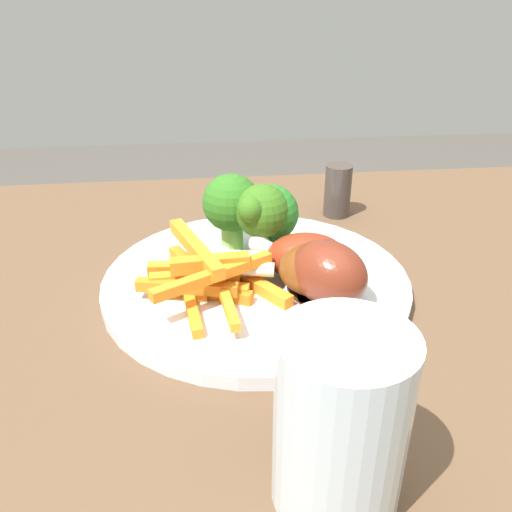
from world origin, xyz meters
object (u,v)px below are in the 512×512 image
(chicken_drumstick_extra, at_px, (300,257))
(dining_table, at_px, (247,426))
(broccoli_floret_front, at_px, (262,211))
(broccoli_floret_middle, at_px, (231,205))
(dinner_plate, at_px, (256,282))
(chicken_drumstick_near, at_px, (314,270))
(water_glass, at_px, (341,422))
(chicken_drumstick_far, at_px, (324,271))
(pepper_shaker, at_px, (338,190))
(carrot_fries_pile, at_px, (207,275))
(broccoli_floret_back, at_px, (268,213))

(chicken_drumstick_extra, bearing_deg, dining_table, 27.86)
(broccoli_floret_front, bearing_deg, broccoli_floret_middle, -36.79)
(dinner_plate, bearing_deg, chicken_drumstick_near, 143.90)
(chicken_drumstick_near, height_order, water_glass, water_glass)
(chicken_drumstick_far, xyz_separation_m, chicken_drumstick_extra, (0.01, -0.03, -0.00))
(broccoli_floret_front, xyz_separation_m, chicken_drumstick_extra, (-0.03, 0.04, -0.03))
(dining_table, height_order, pepper_shaker, pepper_shaker)
(chicken_drumstick_extra, bearing_deg, chicken_drumstick_near, 103.64)
(chicken_drumstick_far, relative_size, pepper_shaker, 1.93)
(carrot_fries_pile, bearing_deg, chicken_drumstick_near, 171.72)
(dining_table, distance_m, chicken_drumstick_far, 0.18)
(dinner_plate, height_order, carrot_fries_pile, carrot_fries_pile)
(broccoli_floret_back, height_order, chicken_drumstick_extra, broccoli_floret_back)
(dining_table, xyz_separation_m, broccoli_floret_back, (-0.03, -0.07, 0.19))
(broccoli_floret_back, distance_m, water_glass, 0.26)
(broccoli_floret_middle, bearing_deg, carrot_fries_pile, 70.68)
(dining_table, bearing_deg, water_glass, 99.58)
(carrot_fries_pile, xyz_separation_m, chicken_drumstick_extra, (-0.08, -0.01, 0.01))
(dinner_plate, bearing_deg, broccoli_floret_back, -110.60)
(broccoli_floret_middle, height_order, chicken_drumstick_near, broccoli_floret_middle)
(dinner_plate, bearing_deg, chicken_drumstick_extra, 170.32)
(broccoli_floret_middle, bearing_deg, broccoli_floret_back, 159.89)
(dining_table, relative_size, broccoli_floret_back, 14.03)
(broccoli_floret_back, bearing_deg, chicken_drumstick_far, 113.16)
(broccoli_floret_back, distance_m, chicken_drumstick_far, 0.09)
(dining_table, xyz_separation_m, broccoli_floret_middle, (0.01, -0.08, 0.19))
(water_glass, bearing_deg, dinner_plate, -85.00)
(chicken_drumstick_far, distance_m, pepper_shaker, 0.20)
(broccoli_floret_front, height_order, carrot_fries_pile, broccoli_floret_front)
(dinner_plate, xyz_separation_m, broccoli_floret_back, (-0.02, -0.04, 0.05))
(dining_table, height_order, dinner_plate, dinner_plate)
(dinner_plate, height_order, chicken_drumstick_near, chicken_drumstick_near)
(chicken_drumstick_far, relative_size, chicken_drumstick_extra, 0.95)
(water_glass, bearing_deg, chicken_drumstick_far, -100.09)
(broccoli_floret_front, bearing_deg, carrot_fries_pile, 45.29)
(broccoli_floret_middle, xyz_separation_m, carrot_fries_pile, (0.03, 0.07, -0.03))
(carrot_fries_pile, height_order, chicken_drumstick_near, chicken_drumstick_near)
(broccoli_floret_front, bearing_deg, water_glass, 92.32)
(broccoli_floret_front, bearing_deg, dining_table, 72.31)
(broccoli_floret_front, xyz_separation_m, chicken_drumstick_near, (-0.04, 0.06, -0.03))
(chicken_drumstick_far, height_order, water_glass, water_glass)
(chicken_drumstick_near, xyz_separation_m, pepper_shaker, (-0.07, -0.18, -0.00))
(dinner_plate, bearing_deg, water_glass, 95.00)
(water_glass, bearing_deg, chicken_drumstick_extra, -95.14)
(dining_table, distance_m, dinner_plate, 0.14)
(broccoli_floret_front, distance_m, water_glass, 0.25)
(chicken_drumstick_near, relative_size, pepper_shaker, 2.07)
(dinner_plate, distance_m, broccoli_floret_front, 0.06)
(dinner_plate, relative_size, chicken_drumstick_far, 2.36)
(chicken_drumstick_far, xyz_separation_m, water_glass, (0.03, 0.17, 0.01))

